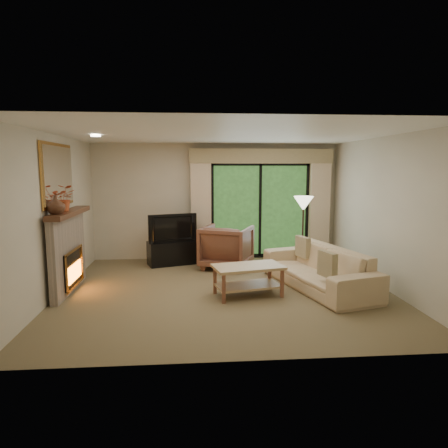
{
  "coord_description": "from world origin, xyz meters",
  "views": [
    {
      "loc": [
        -0.55,
        -6.52,
        2.07
      ],
      "look_at": [
        0.0,
        0.3,
        1.1
      ],
      "focal_mm": 32.0,
      "sensor_mm": 36.0,
      "label": 1
    }
  ],
  "objects": [
    {
      "name": "floor",
      "position": [
        0.0,
        0.0,
        0.0
      ],
      "size": [
        5.5,
        5.5,
        0.0
      ],
      "primitive_type": "plane",
      "color": "brown",
      "rests_on": "ground"
    },
    {
      "name": "mirror",
      "position": [
        -2.71,
        0.2,
        1.95
      ],
      "size": [
        0.07,
        1.45,
        1.02
      ],
      "primitive_type": null,
      "color": "#C28940",
      "rests_on": "wall_left"
    },
    {
      "name": "wall_right",
      "position": [
        2.75,
        0.0,
        1.3
      ],
      "size": [
        0.0,
        5.0,
        5.0
      ],
      "primitive_type": "plane",
      "rotation": [
        1.57,
        0.0,
        -1.57
      ],
      "color": "beige",
      "rests_on": "ground"
    },
    {
      "name": "fireplace",
      "position": [
        -2.63,
        0.2,
        0.69
      ],
      "size": [
        0.24,
        1.7,
        1.37
      ],
      "primitive_type": null,
      "color": "gray",
      "rests_on": "floor"
    },
    {
      "name": "media_console",
      "position": [
        -0.99,
        1.95,
        0.25
      ],
      "size": [
        1.1,
        0.75,
        0.5
      ],
      "primitive_type": "cube",
      "rotation": [
        0.0,
        0.0,
        0.32
      ],
      "color": "black",
      "rests_on": "floor"
    },
    {
      "name": "curtain_left",
      "position": [
        -0.35,
        2.34,
        1.2
      ],
      "size": [
        0.45,
        0.18,
        2.35
      ],
      "primitive_type": "cube",
      "color": "beige",
      "rests_on": "floor"
    },
    {
      "name": "armchair",
      "position": [
        0.15,
        1.55,
        0.44
      ],
      "size": [
        1.25,
        1.27,
        0.89
      ],
      "primitive_type": "imported",
      "rotation": [
        0.0,
        0.0,
        2.75
      ],
      "color": "brown",
      "rests_on": "floor"
    },
    {
      "name": "wall_back",
      "position": [
        0.0,
        2.5,
        1.3
      ],
      "size": [
        5.0,
        0.0,
        5.0
      ],
      "primitive_type": "plane",
      "rotation": [
        1.57,
        0.0,
        0.0
      ],
      "color": "beige",
      "rests_on": "ground"
    },
    {
      "name": "pillow_far",
      "position": [
        1.53,
        0.73,
        0.59
      ],
      "size": [
        0.2,
        0.4,
        0.39
      ],
      "primitive_type": "cube",
      "rotation": [
        0.0,
        0.0,
        0.27
      ],
      "color": "brown",
      "rests_on": "sofa"
    },
    {
      "name": "ceiling",
      "position": [
        0.0,
        0.0,
        2.6
      ],
      "size": [
        5.5,
        5.5,
        0.0
      ],
      "primitive_type": "plane",
      "rotation": [
        3.14,
        0.0,
        0.0
      ],
      "color": "white",
      "rests_on": "ground"
    },
    {
      "name": "wall_left",
      "position": [
        -2.75,
        0.0,
        1.3
      ],
      "size": [
        0.0,
        5.0,
        5.0
      ],
      "primitive_type": "plane",
      "rotation": [
        1.57,
        0.0,
        1.57
      ],
      "color": "beige",
      "rests_on": "ground"
    },
    {
      "name": "cornice",
      "position": [
        1.0,
        2.36,
        2.32
      ],
      "size": [
        3.2,
        0.24,
        0.32
      ],
      "primitive_type": "cube",
      "color": "tan",
      "rests_on": "wall_back"
    },
    {
      "name": "sofa",
      "position": [
        1.61,
        0.03,
        0.35
      ],
      "size": [
        1.54,
        2.56,
        0.7
      ],
      "primitive_type": "imported",
      "rotation": [
        0.0,
        0.0,
        -1.3
      ],
      "color": "tan",
      "rests_on": "floor"
    },
    {
      "name": "curtain_right",
      "position": [
        2.35,
        2.34,
        1.2
      ],
      "size": [
        0.45,
        0.18,
        2.35
      ],
      "primitive_type": "cube",
      "color": "beige",
      "rests_on": "floor"
    },
    {
      "name": "branches",
      "position": [
        -2.61,
        0.07,
        1.58
      ],
      "size": [
        0.41,
        0.36,
        0.43
      ],
      "primitive_type": "imported",
      "rotation": [
        0.0,
        0.0,
        0.07
      ],
      "color": "#B64D27",
      "rests_on": "fireplace"
    },
    {
      "name": "pillow_near",
      "position": [
        1.53,
        -0.66,
        0.59
      ],
      "size": [
        0.21,
        0.41,
        0.4
      ],
      "primitive_type": "cube",
      "rotation": [
        0.0,
        0.0,
        0.27
      ],
      "color": "brown",
      "rests_on": "sofa"
    },
    {
      "name": "coffee_table",
      "position": [
        0.34,
        -0.28,
        0.25
      ],
      "size": [
        1.22,
        0.83,
        0.5
      ],
      "primitive_type": null,
      "rotation": [
        0.0,
        0.0,
        0.22
      ],
      "color": "tan",
      "rests_on": "floor"
    },
    {
      "name": "floor_lamp",
      "position": [
        1.71,
        1.38,
        0.75
      ],
      "size": [
        0.45,
        0.45,
        1.49
      ],
      "primitive_type": null,
      "rotation": [
        0.0,
        0.0,
        -0.14
      ],
      "color": "#FFF2CE",
      "rests_on": "floor"
    },
    {
      "name": "sliding_door",
      "position": [
        1.0,
        2.45,
        1.1
      ],
      "size": [
        2.26,
        0.1,
        2.16
      ],
      "primitive_type": null,
      "color": "black",
      "rests_on": "floor"
    },
    {
      "name": "wall_front",
      "position": [
        0.0,
        -2.5,
        1.3
      ],
      "size": [
        5.0,
        0.0,
        5.0
      ],
      "primitive_type": "plane",
      "rotation": [
        -1.57,
        0.0,
        0.0
      ],
      "color": "beige",
      "rests_on": "ground"
    },
    {
      "name": "tv",
      "position": [
        -0.99,
        1.95,
        0.8
      ],
      "size": [
        1.04,
        0.46,
        0.6
      ],
      "primitive_type": "imported",
      "rotation": [
        0.0,
        0.0,
        0.32
      ],
      "color": "black",
      "rests_on": "media_console"
    },
    {
      "name": "vase",
      "position": [
        -2.61,
        -0.32,
        1.52
      ],
      "size": [
        0.34,
        0.34,
        0.29
      ],
      "primitive_type": "imported",
      "rotation": [
        0.0,
        0.0,
        -0.25
      ],
      "color": "#4C2B1B",
      "rests_on": "fireplace"
    }
  ]
}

